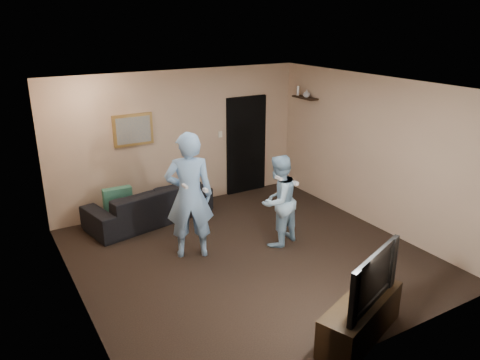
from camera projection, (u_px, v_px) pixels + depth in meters
ground at (248, 256)px, 7.24m from camera, size 5.00×5.00×0.00m
ceiling at (250, 87)px, 6.38m from camera, size 5.00×5.00×0.04m
wall_back at (180, 140)px, 8.84m from camera, size 5.00×0.04×2.60m
wall_front at (376, 245)px, 4.78m from camera, size 5.00×0.04×2.60m
wall_left at (72, 211)px, 5.62m from camera, size 0.04×5.00×2.60m
wall_right at (373, 152)px, 8.01m from camera, size 0.04×5.00×2.60m
sofa at (149, 203)px, 8.40m from camera, size 2.37×1.30×0.66m
throw_pillow at (118, 201)px, 8.09m from camera, size 0.49×0.17×0.49m
painting_frame at (133, 130)px, 8.29m from camera, size 0.72×0.05×0.57m
painting_canvas at (134, 130)px, 8.27m from camera, size 0.62×0.01×0.47m
doorway at (246, 145)px, 9.61m from camera, size 0.90×0.06×2.00m
light_switch at (220, 134)px, 9.23m from camera, size 0.08×0.02×0.12m
wall_shelf at (305, 98)px, 9.19m from camera, size 0.20×0.60×0.03m
shelf_vase at (307, 93)px, 9.12m from camera, size 0.16×0.16×0.15m
shelf_figurine at (298, 91)px, 9.34m from camera, size 0.06×0.06×0.18m
tv_console at (360, 319)px, 5.33m from camera, size 1.39×0.86×0.47m
television at (365, 276)px, 5.15m from camera, size 1.10×0.53×0.64m
wii_player_left at (189, 196)px, 6.96m from camera, size 0.84×0.70×1.96m
wii_player_right at (278, 201)px, 7.40m from camera, size 0.87×0.77×1.49m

